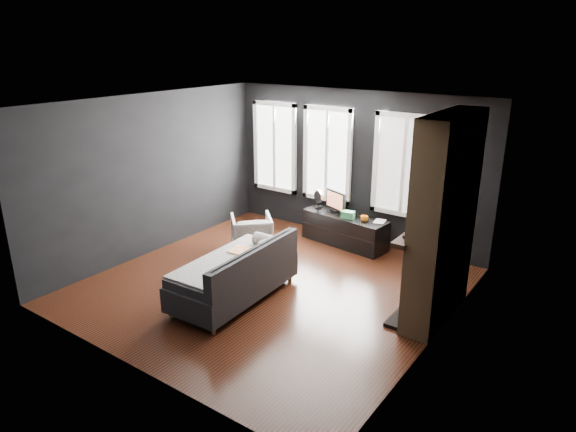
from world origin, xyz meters
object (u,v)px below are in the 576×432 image
Objects in this scene: media_console at (345,230)px; book at (375,215)px; sofa at (234,271)px; armchair at (252,231)px; mug at (364,218)px; monitor at (336,200)px; mantel_vase at (437,210)px.

media_console is 6.55× the size of book.
sofa reaches higher than armchair.
media_console is at bearing 179.02° from armchair.
book reaches higher than media_console.
mug is (0.69, 2.61, 0.18)m from sofa.
sofa is 2.76m from monitor.
book is at bearing 168.62° from armchair.
armchair is 3.32m from mantel_vase.
mug is 0.19m from book.
monitor is 0.68m from mug.
armchair is 2.15m from book.
book is (0.57, 0.02, 0.40)m from media_console.
media_console is 9.17× the size of mantel_vase.
sofa is 2.71m from mug.
monitor reaches higher than media_console.
armchair reaches higher than mug.
mug reaches higher than media_console.
mug is 0.52× the size of book.
armchair is at bearing -177.76° from mantel_vase.
sofa is 15.67× the size of mug.
sofa is at bearing -104.78° from mug.
monitor is (0.97, 1.22, 0.43)m from armchair.
media_console is 12.60× the size of mug.
armchair is 1.96m from mug.
mug is at bearing 10.61° from monitor.
mantel_vase reaches higher than mug.
media_console is 0.69m from book.
monitor is at bearing 178.18° from book.
mug is 1.97m from mantel_vase.
media_console is (1.20, 1.17, -0.07)m from armchair.
book is at bearing 19.95° from monitor.
mug is at bearing 168.58° from armchair.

